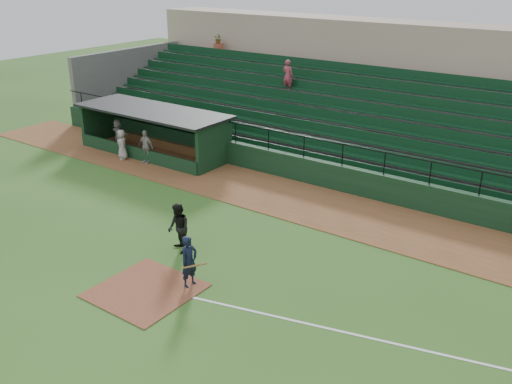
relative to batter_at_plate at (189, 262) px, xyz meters
The scene contains 11 objects.
ground 1.29m from the batter_at_plate, behind, with size 90.00×90.00×0.00m, color #305D1E.
warning_track 8.04m from the batter_at_plate, 96.79° to the left, with size 40.00×4.00×0.03m, color brown.
home_plate_dirt 1.66m from the batter_at_plate, 131.62° to the right, with size 3.00×3.00×0.03m, color brown.
foul_line 7.20m from the batter_at_plate, ahead, with size 18.00×0.09×0.01m, color white.
stadium_structure 16.48m from the batter_at_plate, 93.30° to the left, with size 38.00×13.08×6.40m.
dugout 14.31m from the batter_at_plate, 138.40° to the left, with size 8.90×3.20×2.42m.
batter_at_plate is the anchor object (origin of this frame).
umpire 2.42m from the batter_at_plate, 140.90° to the left, with size 0.89×0.69×1.83m, color black.
dugout_player_a 12.48m from the batter_at_plate, 142.15° to the left, with size 1.01×0.42×1.73m, color #A9A49E.
dugout_player_b 13.47m from the batter_at_plate, 146.99° to the left, with size 0.77×0.50×1.58m, color #A4A09A.
dugout_player_c 15.41m from the batter_at_plate, 146.51° to the left, with size 1.53×0.49×1.64m, color #99938F.
Camera 1 is at (11.92, -11.55, 9.73)m, focal length 39.92 mm.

